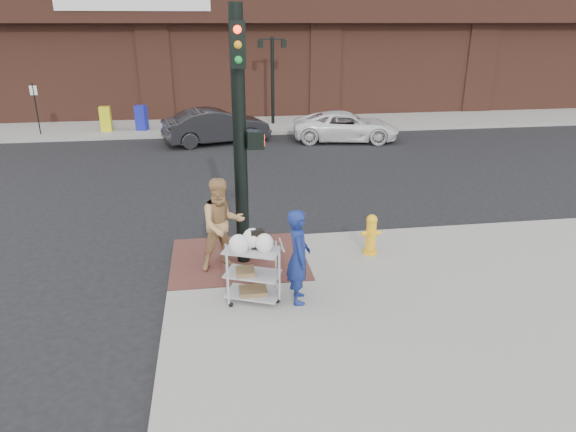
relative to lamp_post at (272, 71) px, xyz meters
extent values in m
plane|color=black|center=(-2.00, -16.00, -2.62)|extent=(220.00, 220.00, 0.00)
cube|color=gray|center=(10.50, 16.00, -2.54)|extent=(65.00, 36.00, 0.15)
cube|color=#582E29|center=(-2.60, -15.10, -2.46)|extent=(2.80, 2.40, 0.01)
cylinder|color=black|center=(0.00, 0.00, -0.47)|extent=(0.16, 0.16, 4.00)
cube|color=black|center=(0.00, 0.00, 1.43)|extent=(1.20, 0.06, 0.06)
cube|color=black|center=(-0.55, 0.00, 1.23)|extent=(0.22, 0.22, 0.35)
cube|color=black|center=(0.55, 0.00, 1.23)|extent=(0.22, 0.22, 0.35)
cylinder|color=black|center=(-10.50, -1.00, -1.37)|extent=(0.05, 0.05, 2.20)
cylinder|color=black|center=(-2.50, -15.20, 0.03)|extent=(0.26, 0.26, 5.00)
cube|color=black|center=(-2.20, -15.20, 0.08)|extent=(0.32, 0.28, 0.34)
cube|color=#FF260C|center=(-2.04, -15.20, 0.08)|extent=(0.02, 0.18, 0.22)
cube|color=black|center=(-2.50, -15.48, 1.83)|extent=(0.28, 0.18, 0.80)
imported|color=navy|center=(-1.65, -16.97, -1.61)|extent=(0.46, 0.66, 1.72)
imported|color=tan|center=(-2.92, -15.46, -1.53)|extent=(1.07, 0.93, 1.88)
imported|color=black|center=(-2.79, -3.31, -1.90)|extent=(4.64, 2.64, 1.45)
imported|color=white|center=(2.69, -3.68, -2.00)|extent=(4.75, 2.79, 1.24)
cube|color=#A6A5AA|center=(-2.44, -16.82, -1.50)|extent=(1.08, 0.86, 0.03)
cube|color=#A6A5AA|center=(-2.44, -16.82, -1.96)|extent=(1.08, 0.86, 0.03)
cube|color=#A6A5AA|center=(-2.44, -16.82, -2.35)|extent=(1.08, 0.86, 0.03)
cube|color=black|center=(-2.34, -16.77, -1.33)|extent=(0.23, 0.15, 0.34)
cube|color=brown|center=(-2.57, -16.82, -1.91)|extent=(0.32, 0.36, 0.08)
cube|color=brown|center=(-2.44, -16.82, -2.30)|extent=(0.49, 0.38, 0.07)
cylinder|color=#FFB315|center=(0.21, -15.26, -2.43)|extent=(0.29, 0.29, 0.08)
cylinder|color=#FFB315|center=(0.21, -15.26, -2.05)|extent=(0.21, 0.21, 0.65)
sphere|color=#FFB315|center=(0.21, -15.26, -1.69)|extent=(0.23, 0.23, 0.23)
cylinder|color=#FFB315|center=(0.21, -15.26, -1.99)|extent=(0.42, 0.09, 0.09)
cube|color=#A5121C|center=(-7.78, -0.32, -2.01)|extent=(0.40, 0.36, 0.91)
cube|color=yellow|center=(-7.71, -0.73, -1.92)|extent=(0.47, 0.43, 1.10)
cube|color=#181F9C|center=(-6.14, -0.72, -1.91)|extent=(0.58, 0.55, 1.12)
camera|label=1|loc=(-3.04, -24.92, 2.21)|focal=32.00mm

